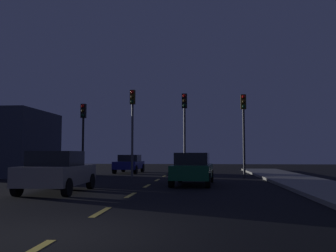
% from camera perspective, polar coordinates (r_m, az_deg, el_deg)
% --- Properties ---
extents(ground_plane, '(80.00, 80.00, 0.00)m').
position_cam_1_polar(ground_plane, '(13.82, -5.36, -10.43)').
color(ground_plane, black).
extents(lane_stripe_second, '(0.16, 1.60, 0.01)m').
position_cam_1_polar(lane_stripe_second, '(9.57, -10.44, -13.07)').
color(lane_stripe_second, '#EACC4C').
rests_on(lane_stripe_second, ground_plane).
extents(lane_stripe_third, '(0.16, 1.60, 0.01)m').
position_cam_1_polar(lane_stripe_third, '(13.24, -5.86, -10.68)').
color(lane_stripe_third, '#EACC4C').
rests_on(lane_stripe_third, ground_plane).
extents(lane_stripe_fourth, '(0.16, 1.60, 0.01)m').
position_cam_1_polar(lane_stripe_fourth, '(16.96, -3.30, -9.30)').
color(lane_stripe_fourth, '#EACC4C').
rests_on(lane_stripe_fourth, ground_plane).
extents(lane_stripe_fifth, '(0.16, 1.60, 0.01)m').
position_cam_1_polar(lane_stripe_fifth, '(20.72, -1.69, -8.42)').
color(lane_stripe_fifth, '#EACC4C').
rests_on(lane_stripe_fifth, ground_plane).
extents(lane_stripe_sixth, '(0.16, 1.60, 0.01)m').
position_cam_1_polar(lane_stripe_sixth, '(24.48, -0.57, -7.80)').
color(lane_stripe_sixth, '#EACC4C').
rests_on(lane_stripe_sixth, ground_plane).
extents(traffic_signal_far_left, '(0.32, 0.38, 4.65)m').
position_cam_1_polar(traffic_signal_far_left, '(23.80, -13.10, 0.09)').
color(traffic_signal_far_left, black).
rests_on(traffic_signal_far_left, ground_plane).
extents(traffic_signal_center_left, '(0.32, 0.38, 5.49)m').
position_cam_1_polar(traffic_signal_center_left, '(23.04, -5.57, 1.49)').
color(traffic_signal_center_left, '#4C4C51').
rests_on(traffic_signal_center_left, ground_plane).
extents(traffic_signal_center_right, '(0.32, 0.38, 5.20)m').
position_cam_1_polar(traffic_signal_center_right, '(22.63, 2.60, 1.12)').
color(traffic_signal_center_right, '#4C4C51').
rests_on(traffic_signal_center_right, ground_plane).
extents(traffic_signal_far_right, '(0.32, 0.38, 5.10)m').
position_cam_1_polar(traffic_signal_far_right, '(22.73, 11.73, 1.01)').
color(traffic_signal_far_right, '#2D2D30').
rests_on(traffic_signal_far_right, ground_plane).
extents(car_stopped_ahead, '(2.05, 4.30, 1.52)m').
position_cam_1_polar(car_stopped_ahead, '(17.50, 3.88, -6.65)').
color(car_stopped_ahead, '#0F4C2D').
rests_on(car_stopped_ahead, ground_plane).
extents(car_adjacent_lane, '(2.06, 4.00, 1.57)m').
position_cam_1_polar(car_adjacent_lane, '(14.65, -16.90, -6.81)').
color(car_adjacent_lane, gray).
rests_on(car_adjacent_lane, ground_plane).
extents(car_oncoming_far, '(1.88, 3.90, 1.39)m').
position_cam_1_polar(car_oncoming_far, '(28.61, -6.06, -5.85)').
color(car_oncoming_far, navy).
rests_on(car_oncoming_far, ground_plane).
extents(storefront_left, '(5.56, 6.01, 4.33)m').
position_cam_1_polar(storefront_left, '(27.01, -24.17, -2.50)').
color(storefront_left, '#333847').
rests_on(storefront_left, ground_plane).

